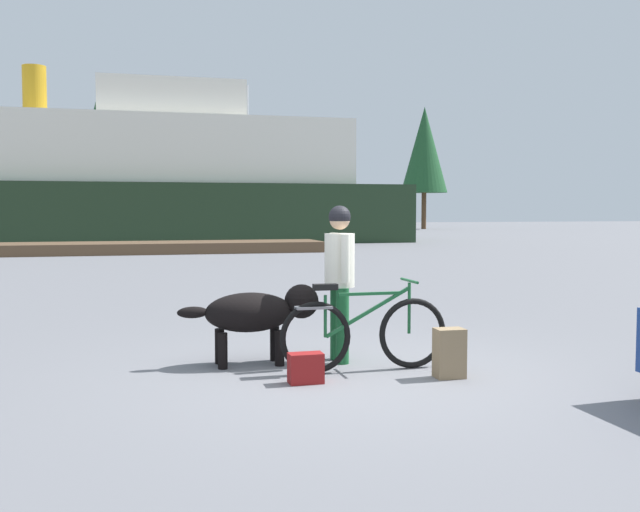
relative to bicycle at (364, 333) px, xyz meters
name	(u,v)px	position (x,y,z in m)	size (l,w,h in m)	color
ground_plane	(356,376)	(-0.14, -0.20, -0.39)	(160.00, 160.00, 0.00)	slate
bicycle	(364,333)	(0.00, 0.00, 0.00)	(1.74, 0.44, 0.91)	black
person_cyclist	(340,269)	(-0.11, 0.50, 0.61)	(0.32, 0.53, 1.66)	#19592D
dog	(258,312)	(-0.97, 0.58, 0.16)	(1.48, 0.49, 0.83)	black
backpack	(449,353)	(0.71, -0.49, -0.15)	(0.28, 0.20, 0.48)	#8C7251
handbag_pannier	(306,368)	(-0.68, -0.35, -0.25)	(0.32, 0.18, 0.28)	maroon
dock_pier	(106,248)	(-3.21, 20.88, -0.19)	(16.17, 2.75, 0.40)	brown
ferry_boat	(115,183)	(-3.06, 30.26, 2.56)	(28.93, 7.94, 8.46)	#1E331E
sailboat_moored	(248,229)	(4.33, 35.26, 0.12)	(6.97, 1.95, 8.84)	navy
pine_tree_far_left	(38,150)	(-8.85, 49.45, 5.59)	(3.27, 3.27, 9.80)	#4C331E
pine_tree_center	(103,133)	(-4.15, 46.19, 6.57)	(3.98, 3.98, 10.84)	#4C331E
pine_tree_far_right	(424,150)	(21.40, 49.44, 6.19)	(3.87, 3.87, 10.15)	#4C331E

